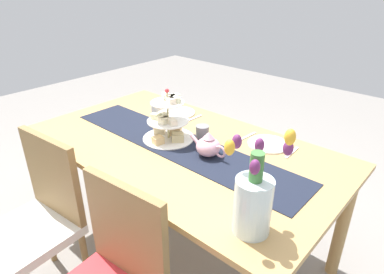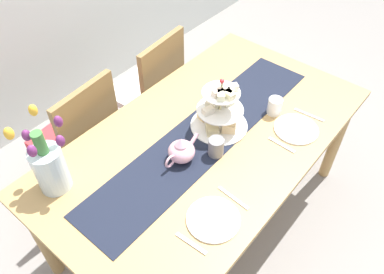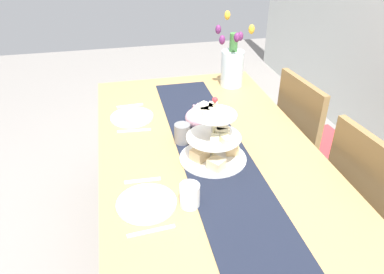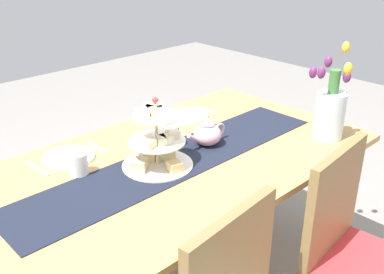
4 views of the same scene
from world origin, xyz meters
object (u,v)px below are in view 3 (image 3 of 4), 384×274
Objects in this scene: fork_left at (130,106)px; mug_grey at (182,133)px; tiered_cake_stand at (213,141)px; knife_left at (134,131)px; tulip_vase at (232,64)px; knife_right at (151,231)px; dinner_plate_left at (132,117)px; mug_white_text at (190,195)px; chair_left at (310,141)px; teapot at (198,117)px; fork_right at (143,181)px; dining_table at (207,164)px; chair_right at (373,207)px; dinner_plate_right at (147,203)px.

mug_grey reaches higher than fork_left.
knife_left is at bearing -135.44° from tiered_cake_stand.
tulip_vase reaches higher than knife_right.
mug_white_text reaches higher than dinner_plate_left.
tulip_vase reaches higher than chair_left.
tiered_cake_stand is at bearing 139.59° from knife_right.
tiered_cake_stand is 1.28× the size of teapot.
tulip_vase is at bearing 145.33° from teapot.
tiered_cake_stand is 2.03× the size of fork_right.
tulip_vase is 2.63× the size of knife_left.
dining_table is 10.58× the size of knife_left.
chair_right is 3.96× the size of dinner_plate_right.
dining_table is 0.80m from chair_left.
dinner_plate_right is at bearing 0.00° from fork_right.
mug_white_text is at bearing -24.05° from dining_table.
teapot reaches higher than fork_left.
teapot is at bearing 154.45° from knife_right.
fork_right is 1.58× the size of mug_white_text.
tulip_vase is at bearing 147.08° from dinner_plate_right.
chair_left is 3.96× the size of dinner_plate_left.
fork_left is 1.58× the size of mug_white_text.
dinner_plate_left is at bearing -117.86° from teapot.
dinner_plate_left is 0.56m from fork_right.
fork_left is (-0.22, -1.06, 0.24)m from chair_left.
tulip_vase is 1.94× the size of dinner_plate_left.
chair_right is 0.94m from teapot.
dining_table is at bearing 55.94° from mug_grey.
tiered_cake_stand is at bearing 149.19° from mug_white_text.
chair_right reaches higher than mug_white_text.
mug_white_text is (0.04, 0.16, 0.04)m from dinner_plate_right.
knife_right is at bearing -25.55° from teapot.
fork_left is at bearing -128.20° from chair_right.
dinner_plate_right is (0.85, 0.00, 0.00)m from fork_left.
knife_left is (0.14, 0.00, -0.00)m from dinner_plate_left.
dinner_plate_left is 0.85m from knife_right.
chair_left is (-0.30, 0.73, -0.15)m from dining_table.
knife_right is at bearing -81.07° from chair_right.
dinner_plate_left is (0.31, -0.66, -0.14)m from tulip_vase.
dining_table is 0.39m from fork_right.
knife_right is at bearing -34.32° from dining_table.
chair_left reaches higher than mug_grey.
mug_white_text is at bearing 14.86° from knife_left.
dining_table is at bearing 0.00° from teapot.
chair_right is 2.04× the size of tulip_vase.
chair_right is at bearing 62.85° from knife_left.
fork_right is (0.42, 0.00, 0.00)m from knife_left.
dinner_plate_right reaches higher than knife_right.
dining_table is 1.98× the size of chair_right.
mug_grey is (0.45, 0.22, 0.05)m from fork_left.
chair_right is 0.94m from mug_white_text.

